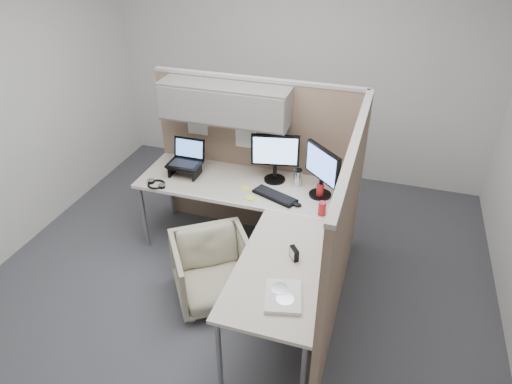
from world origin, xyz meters
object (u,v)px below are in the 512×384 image
(office_chair, at_px, (213,267))
(keyboard, at_px, (275,196))
(desk, at_px, (254,216))
(monitor_left, at_px, (275,154))

(office_chair, distance_m, keyboard, 0.83)
(keyboard, bearing_deg, desk, -88.67)
(desk, relative_size, keyboard, 4.80)
(desk, bearing_deg, keyboard, 69.28)
(office_chair, xyz_separation_m, keyboard, (0.37, 0.61, 0.42))
(desk, distance_m, keyboard, 0.30)
(desk, bearing_deg, monitor_left, 87.80)
(office_chair, bearing_deg, monitor_left, 37.30)
(desk, relative_size, office_chair, 3.08)
(monitor_left, height_order, keyboard, monitor_left)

